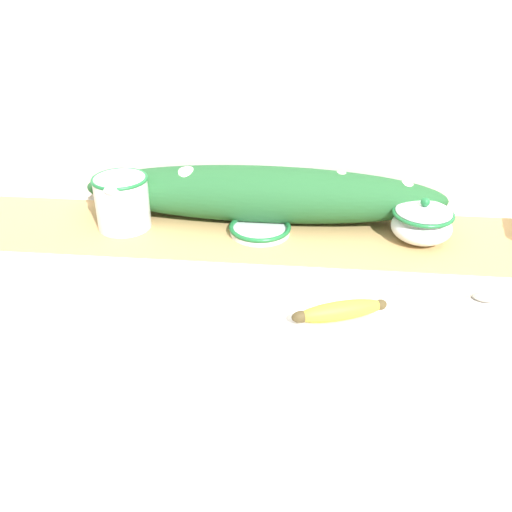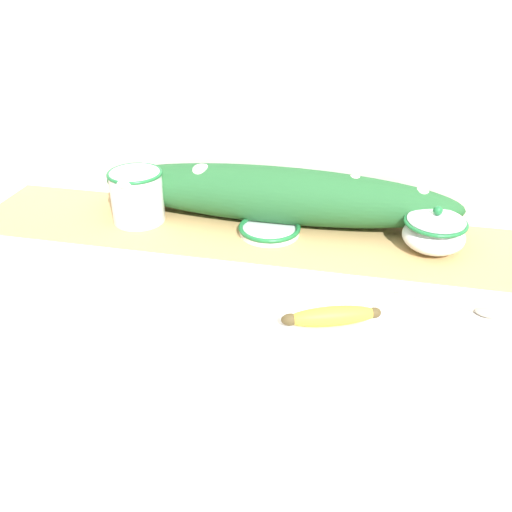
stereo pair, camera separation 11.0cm
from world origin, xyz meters
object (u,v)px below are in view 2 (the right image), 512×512
Objects in this scene: cream_pitcher at (137,195)px; small_dish at (270,230)px; banana at (332,316)px; spoon at (479,311)px; sugar_bowl at (434,231)px.

cream_pitcher reaches higher than small_dish.
small_dish is at bearing -0.45° from cream_pitcher.
small_dish is 0.81× the size of banana.
spoon is at bearing 19.61° from banana.
banana is 0.93× the size of spoon.
banana is at bearing -120.54° from sugar_bowl.
sugar_bowl is 0.95× the size of small_dish.
small_dish is at bearing -179.78° from sugar_bowl.
cream_pitcher is 1.12× the size of sugar_bowl.
spoon is at bearing -27.08° from small_dish.
cream_pitcher is 0.80× the size of spoon.
cream_pitcher is 0.32m from small_dish.
banana is at bearing -147.14° from spoon.
small_dish reaches higher than spoon.
small_dish is (-0.35, -0.00, -0.03)m from sugar_bowl.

